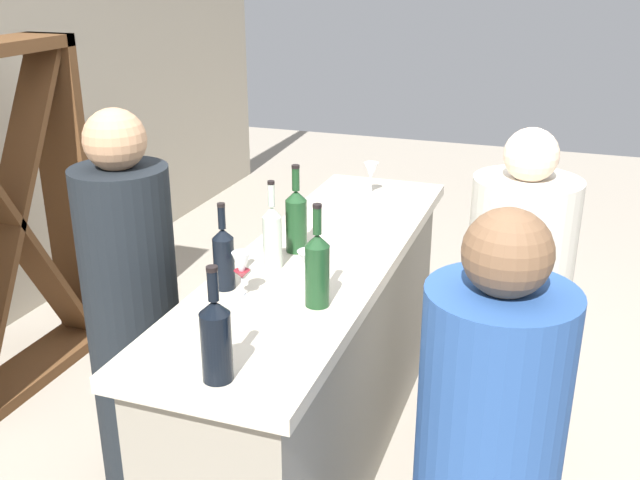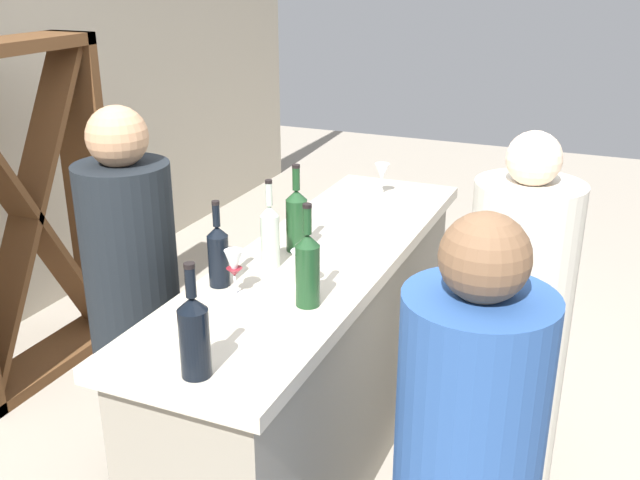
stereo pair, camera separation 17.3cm
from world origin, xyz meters
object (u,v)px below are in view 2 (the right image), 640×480
Objects in this scene: wine_glass_near_left at (302,261)px; wine_glass_near_center at (382,173)px; wine_rack at (26,216)px; wine_bottle_second_right_clear_pale at (270,234)px; person_right_guest at (136,320)px; wine_bottle_second_left_olive_green at (308,268)px; person_left_guest at (514,337)px; wine_glass_near_right at (234,266)px; wine_bottle_leftmost_near_black at (194,334)px; wine_bottle_rightmost_olive_green at (297,218)px; wine_bottle_center_near_black at (218,254)px.

wine_glass_near_left is 0.88× the size of wine_glass_near_center.
wine_rack reaches higher than wine_bottle_second_right_clear_pale.
person_right_guest is (-0.50, -1.01, -0.12)m from wine_rack.
wine_bottle_second_left_olive_green is at bearing -10.73° from person_right_guest.
person_right_guest is at bearing 20.60° from person_left_guest.
wine_bottle_second_right_clear_pale is at bearing -103.59° from wine_rack.
person_right_guest is at bearing 75.51° from wine_glass_near_right.
person_right_guest is (-0.13, 0.52, -0.39)m from wine_bottle_second_right_clear_pale.
wine_rack is at bearing 76.41° from wine_bottle_second_right_clear_pale.
person_left_guest reaches higher than wine_bottle_leftmost_near_black.
wine_bottle_rightmost_olive_green is 0.79m from wine_glass_near_center.
wine_glass_near_left is at bearing 38.16° from person_left_guest.
wine_bottle_rightmost_olive_green reaches higher than wine_glass_near_center.
wine_bottle_leftmost_near_black is at bearing -171.89° from wine_bottle_rightmost_olive_green.
wine_glass_near_center is 1.31m from person_right_guest.
wine_bottle_leftmost_near_black is 0.92m from wine_bottle_rightmost_olive_green.
wine_bottle_second_left_olive_green reaches higher than wine_bottle_center_near_black.
wine_glass_near_center is (0.79, -0.07, -0.02)m from wine_bottle_rightmost_olive_green.
wine_bottle_second_right_clear_pale is at bearing 24.91° from person_left_guest.
wine_glass_near_right is (-0.03, 0.25, -0.02)m from wine_bottle_second_left_olive_green.
wine_bottle_second_right_clear_pale reaches higher than wine_glass_near_right.
wine_bottle_second_right_clear_pale is 2.13× the size of wine_glass_near_center.
wine_bottle_second_left_olive_green is 1.06× the size of wine_bottle_second_right_clear_pale.
wine_bottle_center_near_black is 1.18m from person_left_guest.
person_right_guest reaches higher than wine_bottle_center_near_black.
wine_bottle_rightmost_olive_green reaches higher than wine_bottle_second_right_clear_pale.
person_left_guest reaches higher than wine_bottle_second_right_clear_pale.
wine_bottle_second_left_olive_green is at bearing -172.45° from wine_glass_near_center.
wine_bottle_leftmost_near_black is 0.57m from wine_bottle_center_near_black.
wine_glass_near_left is at bearing -106.08° from wine_rack.
wine_bottle_second_right_clear_pale is at bearing 11.78° from wine_bottle_leftmost_near_black.
wine_rack is 1.60m from wine_bottle_second_right_clear_pale.
wine_bottle_rightmost_olive_green reaches higher than wine_bottle_leftmost_near_black.
wine_rack is 4.93× the size of wine_bottle_second_left_olive_green.
wine_bottle_center_near_black is 0.19× the size of person_right_guest.
person_right_guest reaches higher than wine_glass_near_center.
wine_bottle_leftmost_near_black is 1.08× the size of wine_bottle_center_near_black.
wine_glass_near_center is at bearing -4.16° from wine_glass_near_right.
wine_bottle_second_left_olive_green is 0.34m from wine_bottle_center_near_black.
wine_bottle_second_left_olive_green is at bearing -147.80° from wine_glass_near_left.
wine_glass_near_right is at bearing 17.54° from wine_bottle_leftmost_near_black.
wine_bottle_center_near_black reaches higher than wine_glass_near_left.
wine_glass_near_left is 0.09× the size of person_right_guest.
wine_glass_near_left is at bearing -175.35° from wine_glass_near_center.
wine_bottle_leftmost_near_black is 0.96× the size of wine_bottle_rightmost_olive_green.
wine_bottle_center_near_black is 0.40m from wine_bottle_rightmost_olive_green.
person_right_guest is at bearing 150.40° from wine_glass_near_center.
wine_rack is 5.19× the size of wine_bottle_leftmost_near_black.
wine_glass_near_center is (0.59, -1.63, 0.25)m from wine_rack.
wine_rack is at bearing 109.79° from wine_glass_near_center.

